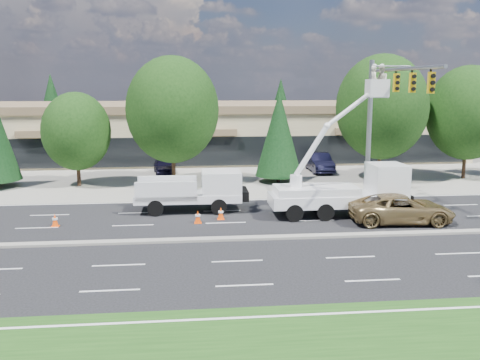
{
  "coord_description": "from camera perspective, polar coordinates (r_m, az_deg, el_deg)",
  "views": [
    {
      "loc": [
        -2.16,
        -25.01,
        7.54
      ],
      "look_at": [
        0.78,
        3.06,
        2.4
      ],
      "focal_mm": 40.0,
      "sensor_mm": 36.0,
      "label": 1
    }
  ],
  "objects": [
    {
      "name": "tree_front_d",
      "position": [
        40.07,
        -7.22,
        7.44
      ],
      "size": [
        6.88,
        6.88,
        9.54
      ],
      "color": "#332114",
      "rests_on": "ground"
    },
    {
      "name": "signal_mast",
      "position": [
        34.33,
        14.97,
        7.5
      ],
      "size": [
        2.76,
        10.16,
        9.0
      ],
      "color": "gray",
      "rests_on": "ground"
    },
    {
      "name": "tree_front_f",
      "position": [
        42.83,
        14.9,
        7.53
      ],
      "size": [
        7.03,
        7.03,
        9.75
      ],
      "color": "#332114",
      "rests_on": "ground"
    },
    {
      "name": "tree_front_e",
      "position": [
        40.82,
        4.17,
        4.98
      ],
      "size": [
        3.56,
        3.56,
        7.01
      ],
      "color": "#332114",
      "rests_on": "ground"
    },
    {
      "name": "tree_back_b",
      "position": [
        67.08,
        -7.61,
        8.16
      ],
      "size": [
        4.83,
        4.83,
        9.52
      ],
      "color": "#332114",
      "rests_on": "ground"
    },
    {
      "name": "concrete_apron",
      "position": [
        45.69,
        -3.18,
        0.82
      ],
      "size": [
        140.0,
        22.0,
        0.01
      ],
      "primitive_type": "cube",
      "color": "gray",
      "rests_on": "ground"
    },
    {
      "name": "traffic_cone_c",
      "position": [
        30.01,
        -2.06,
        -3.57
      ],
      "size": [
        0.4,
        0.4,
        0.7
      ],
      "color": "#FF4B08",
      "rests_on": "ground"
    },
    {
      "name": "parked_car_east",
      "position": [
        46.38,
        8.45,
        1.87
      ],
      "size": [
        1.79,
        4.94,
        1.62
      ],
      "primitive_type": "imported",
      "rotation": [
        0.0,
        0.0,
        -0.02
      ],
      "color": "black",
      "rests_on": "ground"
    },
    {
      "name": "traffic_cone_b",
      "position": [
        29.28,
        -4.52,
        -3.95
      ],
      "size": [
        0.4,
        0.4,
        0.7
      ],
      "color": "#FF4B08",
      "rests_on": "ground"
    },
    {
      "name": "tree_front_c",
      "position": [
        40.92,
        -17.06,
        4.98
      ],
      "size": [
        4.99,
        4.99,
        6.92
      ],
      "color": "#332114",
      "rests_on": "ground"
    },
    {
      "name": "ground",
      "position": [
        26.22,
        -1.0,
        -6.4
      ],
      "size": [
        140.0,
        140.0,
        0.0
      ],
      "primitive_type": "plane",
      "color": "black",
      "rests_on": "ground"
    },
    {
      "name": "tree_front_g",
      "position": [
        45.8,
        23.14,
        6.6
      ],
      "size": [
        6.43,
        6.43,
        8.93
      ],
      "color": "#332114",
      "rests_on": "ground"
    },
    {
      "name": "strip_mall",
      "position": [
        55.23,
        -3.72,
        5.41
      ],
      "size": [
        50.4,
        15.4,
        5.5
      ],
      "color": "tan",
      "rests_on": "ground"
    },
    {
      "name": "road_median",
      "position": [
        26.2,
        -1.0,
        -6.27
      ],
      "size": [
        120.0,
        0.55,
        0.12
      ],
      "primitive_type": "cube",
      "color": "gray",
      "rests_on": "ground"
    },
    {
      "name": "traffic_cone_a",
      "position": [
        30.14,
        -19.13,
        -4.08
      ],
      "size": [
        0.4,
        0.4,
        0.7
      ],
      "color": "#FF4B08",
      "rests_on": "ground"
    },
    {
      "name": "tree_back_d",
      "position": [
        71.26,
        14.02,
        8.65
      ],
      "size": [
        5.51,
        5.51,
        10.87
      ],
      "color": "#332114",
      "rests_on": "ground"
    },
    {
      "name": "minivan",
      "position": [
        30.45,
        16.83,
        -2.95
      ],
      "size": [
        5.83,
        3.01,
        1.57
      ],
      "primitive_type": "imported",
      "rotation": [
        0.0,
        0.0,
        1.5
      ],
      "color": "olive",
      "rests_on": "ground"
    },
    {
      "name": "parked_car_west",
      "position": [
        45.16,
        -8.09,
        1.49
      ],
      "size": [
        2.06,
        4.19,
        1.37
      ],
      "primitive_type": "imported",
      "rotation": [
        0.0,
        0.0,
        0.11
      ],
      "color": "black",
      "rests_on": "ground"
    },
    {
      "name": "utility_pickup",
      "position": [
        31.9,
        -4.72,
        -1.57
      ],
      "size": [
        6.27,
        2.55,
        2.39
      ],
      "rotation": [
        0.0,
        0.0,
        -0.01
      ],
      "color": "white",
      "rests_on": "ground"
    },
    {
      "name": "tree_back_a",
      "position": [
        68.92,
        -19.42,
        7.34
      ],
      "size": [
        4.4,
        4.4,
        8.66
      ],
      "color": "#332114",
      "rests_on": "ground"
    },
    {
      "name": "bucket_truck",
      "position": [
        31.21,
        11.56,
        -0.49
      ],
      "size": [
        7.77,
        2.57,
        8.58
      ],
      "rotation": [
        0.0,
        0.0,
        0.01
      ],
      "color": "white",
      "rests_on": "ground"
    },
    {
      "name": "tree_back_c",
      "position": [
        68.18,
        4.35,
        7.61
      ],
      "size": [
        4.11,
        4.11,
        8.11
      ],
      "color": "#332114",
      "rests_on": "ground"
    }
  ]
}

